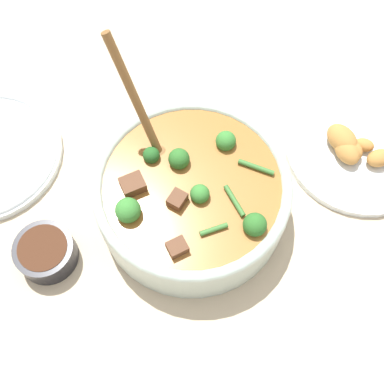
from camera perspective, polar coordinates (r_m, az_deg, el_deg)
name	(u,v)px	position (r m, az deg, el deg)	size (l,w,h in m)	color
ground_plane	(192,208)	(0.74, 0.00, -1.94)	(4.00, 4.00, 0.00)	#C6B293
stew_bowl	(192,193)	(0.70, -0.04, -0.18)	(0.28, 0.30, 0.26)	#B2C6BC
condiment_bowl	(46,252)	(0.72, -16.96, -6.80)	(0.09, 0.09, 0.04)	black
food_plate	(357,149)	(0.82, 18.95, 4.89)	(0.24, 0.24, 0.05)	white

